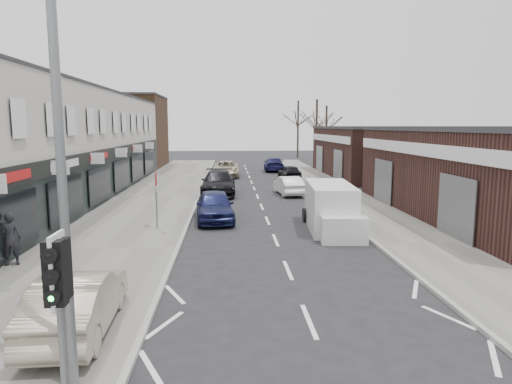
{
  "coord_description": "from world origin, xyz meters",
  "views": [
    {
      "loc": [
        -1.93,
        -8.49,
        4.73
      ],
      "look_at": [
        -1.05,
        6.19,
        2.6
      ],
      "focal_mm": 32.0,
      "sensor_mm": 36.0,
      "label": 1
    }
  ],
  "objects": [
    {
      "name": "ground",
      "position": [
        0.0,
        0.0,
        0.0
      ],
      "size": [
        160.0,
        160.0,
        0.0
      ],
      "primitive_type": "plane",
      "color": "black",
      "rests_on": "ground"
    },
    {
      "name": "pavement_left",
      "position": [
        -6.75,
        22.0,
        0.06
      ],
      "size": [
        5.5,
        64.0,
        0.12
      ],
      "primitive_type": "cube",
      "color": "slate",
      "rests_on": "ground"
    },
    {
      "name": "pavement_right",
      "position": [
        5.75,
        22.0,
        0.06
      ],
      "size": [
        3.5,
        64.0,
        0.12
      ],
      "primitive_type": "cube",
      "color": "slate",
      "rests_on": "ground"
    },
    {
      "name": "shop_terrace_left",
      "position": [
        -13.5,
        19.5,
        3.55
      ],
      "size": [
        8.0,
        41.0,
        7.1
      ],
      "primitive_type": "cube",
      "color": "#BBB7AB",
      "rests_on": "ground"
    },
    {
      "name": "brick_block_far",
      "position": [
        -13.5,
        45.0,
        4.0
      ],
      "size": [
        8.0,
        10.0,
        8.0
      ],
      "primitive_type": "cube",
      "color": "#4B3320",
      "rests_on": "ground"
    },
    {
      "name": "right_unit_near",
      "position": [
        12.5,
        14.0,
        2.25
      ],
      "size": [
        10.0,
        18.0,
        4.5
      ],
      "primitive_type": "cube",
      "color": "#3C201B",
      "rests_on": "ground"
    },
    {
      "name": "right_unit_far",
      "position": [
        12.5,
        34.0,
        2.25
      ],
      "size": [
        10.0,
        16.0,
        4.5
      ],
      "primitive_type": "cube",
      "color": "#3C201B",
      "rests_on": "ground"
    },
    {
      "name": "tree_far_a",
      "position": [
        9.0,
        48.0,
        0.0
      ],
      "size": [
        3.6,
        3.6,
        8.0
      ],
      "primitive_type": null,
      "color": "#382D26",
      "rests_on": "ground"
    },
    {
      "name": "tree_far_b",
      "position": [
        11.5,
        54.0,
        0.0
      ],
      "size": [
        3.6,
        3.6,
        7.5
      ],
      "primitive_type": null,
      "color": "#382D26",
      "rests_on": "ground"
    },
    {
      "name": "tree_far_c",
      "position": [
        8.5,
        60.0,
        0.0
      ],
      "size": [
        3.6,
        3.6,
        8.5
      ],
      "primitive_type": null,
      "color": "#382D26",
      "rests_on": "ground"
    },
    {
      "name": "traffic_light",
      "position": [
        -4.4,
        -2.02,
        2.41
      ],
      "size": [
        0.28,
        0.6,
        3.1
      ],
      "color": "slate",
      "rests_on": "pavement_left"
    },
    {
      "name": "street_lamp",
      "position": [
        -4.53,
        -0.8,
        4.62
      ],
      "size": [
        2.23,
        0.22,
        8.0
      ],
      "color": "slate",
      "rests_on": "pavement_left"
    },
    {
      "name": "warning_sign",
      "position": [
        -5.16,
        12.0,
        2.2
      ],
      "size": [
        0.12,
        0.8,
        2.7
      ],
      "color": "slate",
      "rests_on": "pavement_left"
    },
    {
      "name": "white_van",
      "position": [
        2.72,
        11.81,
        1.0
      ],
      "size": [
        2.26,
        5.54,
        2.11
      ],
      "rotation": [
        0.0,
        0.0,
        -0.08
      ],
      "color": "silver",
      "rests_on": "ground"
    },
    {
      "name": "sedan_on_pavement",
      "position": [
        -5.36,
        1.55,
        0.81
      ],
      "size": [
        1.63,
        4.24,
        1.38
      ],
      "primitive_type": "imported",
      "rotation": [
        0.0,
        0.0,
        3.18
      ],
      "color": "#A69784",
      "rests_on": "pavement_left"
    },
    {
      "name": "pedestrian",
      "position": [
        -9.2,
        6.73,
        1.03
      ],
      "size": [
        0.75,
        0.58,
        1.81
      ],
      "primitive_type": "imported",
      "rotation": [
        0.0,
        0.0,
        3.39
      ],
      "color": "black",
      "rests_on": "pavement_left"
    },
    {
      "name": "parked_car_left_a",
      "position": [
        -2.65,
        14.11,
        0.77
      ],
      "size": [
        2.15,
        4.62,
        1.53
      ],
      "primitive_type": "imported",
      "rotation": [
        0.0,
        0.0,
        0.08
      ],
      "color": "#161B46",
      "rests_on": "ground"
    },
    {
      "name": "parked_car_left_b",
      "position": [
        -2.65,
        22.99,
        0.82
      ],
      "size": [
        2.34,
        5.68,
        1.64
      ],
      "primitive_type": "imported",
      "rotation": [
        0.0,
        0.0,
        -0.01
      ],
      "color": "black",
      "rests_on": "ground"
    },
    {
      "name": "parked_car_left_c",
      "position": [
        -2.2,
        34.36,
        0.74
      ],
      "size": [
        2.47,
        5.32,
        1.48
      ],
      "primitive_type": "imported",
      "rotation": [
        0.0,
        0.0,
        -0.0
      ],
      "color": "#C2B49B",
      "rests_on": "ground"
    },
    {
      "name": "parked_car_right_a",
      "position": [
        2.2,
        22.64,
        0.65
      ],
      "size": [
        1.77,
        4.07,
        1.3
      ],
      "primitive_type": "imported",
      "rotation": [
        0.0,
        0.0,
        3.24
      ],
      "color": "white",
      "rests_on": "ground"
    },
    {
      "name": "parked_car_right_b",
      "position": [
        3.5,
        31.8,
        0.65
      ],
      "size": [
        1.89,
        3.96,
        1.31
      ],
      "primitive_type": "imported",
      "rotation": [
        0.0,
        0.0,
        3.24
      ],
      "color": "black",
      "rests_on": "ground"
    },
    {
      "name": "parked_car_right_c",
      "position": [
        2.84,
        39.48,
        0.72
      ],
      "size": [
        2.25,
        5.04,
        1.44
      ],
      "primitive_type": "imported",
      "rotation": [
        0.0,
        0.0,
        3.09
      ],
      "color": "#13133D",
      "rests_on": "ground"
    }
  ]
}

